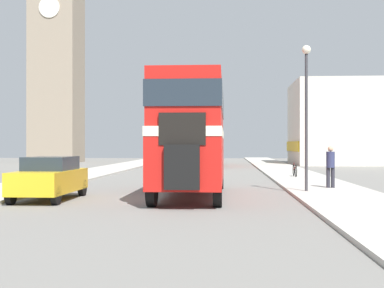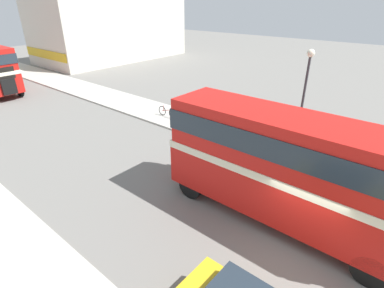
{
  "view_description": "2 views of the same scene",
  "coord_description": "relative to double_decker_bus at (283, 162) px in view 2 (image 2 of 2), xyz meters",
  "views": [
    {
      "loc": [
        2.49,
        -19.14,
        1.97
      ],
      "look_at": [
        1.14,
        1.42,
        2.01
      ],
      "focal_mm": 50.0,
      "sensor_mm": 36.0,
      "label": 1
    },
    {
      "loc": [
        -8.34,
        -2.17,
        8.02
      ],
      "look_at": [
        1.14,
        5.72,
        1.99
      ],
      "focal_mm": 28.0,
      "sensor_mm": 36.0,
      "label": 2
    }
  ],
  "objects": [
    {
      "name": "ground_plane",
      "position": [
        -1.14,
        -1.4,
        -2.62
      ],
      "size": [
        120.0,
        120.0,
        0.0
      ],
      "primitive_type": "plane",
      "color": "slate"
    },
    {
      "name": "sidewalk_right",
      "position": [
        5.61,
        -1.4,
        -2.56
      ],
      "size": [
        3.5,
        120.0,
        0.12
      ],
      "color": "#B7B2A8",
      "rests_on": "ground_plane"
    },
    {
      "name": "double_decker_bus",
      "position": [
        0.0,
        0.0,
        0.0
      ],
      "size": [
        2.4,
        9.3,
        4.39
      ],
      "color": "red",
      "rests_on": "ground_plane"
    },
    {
      "name": "pedestrian_walking",
      "position": [
        5.82,
        2.91,
        -1.48
      ],
      "size": [
        0.36,
        0.36,
        1.8
      ],
      "color": "#282833",
      "rests_on": "sidewalk_right"
    },
    {
      "name": "bicycle_on_pavement",
      "position": [
        5.32,
        11.12,
        -2.13
      ],
      "size": [
        0.05,
        1.76,
        0.78
      ],
      "color": "black",
      "rests_on": "sidewalk_right"
    },
    {
      "name": "street_lamp",
      "position": [
        4.53,
        1.17,
        1.34
      ],
      "size": [
        0.36,
        0.36,
        5.86
      ],
      "color": "#38383D",
      "rests_on": "sidewalk_right"
    },
    {
      "name": "shop_building_block",
      "position": [
        18.12,
        34.35,
        1.54
      ],
      "size": [
        20.22,
        10.07,
        8.32
      ],
      "color": "beige",
      "rests_on": "ground_plane"
    }
  ]
}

